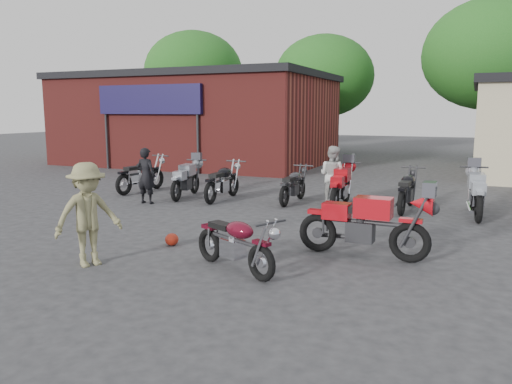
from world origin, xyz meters
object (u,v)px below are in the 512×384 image
at_px(person_dark, 146,176).
at_px(row_bike_5, 407,188).
at_px(row_bike_6, 476,191).
at_px(person_light, 332,175).
at_px(sportbike, 365,221).
at_px(row_bike_1, 186,178).
at_px(row_bike_3, 293,184).
at_px(row_bike_4, 341,184).
at_px(row_bike_0, 141,173).
at_px(helmet, 172,239).
at_px(person_tan, 88,215).
at_px(vintage_motorcycle, 235,239).
at_px(row_bike_2, 223,180).

bearing_deg(person_dark, row_bike_5, -165.34).
bearing_deg(row_bike_6, person_light, 81.97).
relative_size(sportbike, row_bike_1, 1.11).
bearing_deg(row_bike_3, person_light, -76.26).
xyz_separation_m(row_bike_3, row_bike_4, (1.37, -0.10, 0.08)).
xyz_separation_m(row_bike_0, row_bike_1, (1.82, -0.30, -0.03)).
bearing_deg(row_bike_3, row_bike_0, 91.48).
relative_size(helmet, row_bike_6, 0.12).
bearing_deg(sportbike, row_bike_6, 70.24).
xyz_separation_m(sportbike, person_dark, (-6.56, 2.74, 0.13)).
relative_size(row_bike_3, row_bike_6, 0.87).
bearing_deg(person_light, row_bike_5, -163.73).
distance_m(row_bike_5, row_bike_6, 1.62).
bearing_deg(sportbike, row_bike_4, 110.52).
xyz_separation_m(row_bike_3, row_bike_5, (3.02, 0.13, 0.04)).
bearing_deg(person_tan, row_bike_6, -11.99).
bearing_deg(row_bike_5, row_bike_1, 97.04).
height_order(helmet, row_bike_3, row_bike_3).
distance_m(person_dark, person_light, 5.10).
distance_m(vintage_motorcycle, row_bike_2, 6.53).
distance_m(helmet, row_bike_4, 5.46).
height_order(person_tan, row_bike_4, person_tan).
bearing_deg(row_bike_4, row_bike_2, 91.68).
xyz_separation_m(row_bike_5, row_bike_6, (1.62, -0.07, 0.04)).
relative_size(person_dark, row_bike_5, 0.77).
bearing_deg(row_bike_3, row_bike_4, -94.14).
xyz_separation_m(row_bike_0, row_bike_2, (3.01, -0.25, -0.02)).
distance_m(sportbike, helmet, 3.61).
height_order(vintage_motorcycle, row_bike_4, row_bike_4).
xyz_separation_m(person_light, row_bike_5, (1.99, -0.12, -0.22)).
height_order(person_tan, row_bike_2, person_tan).
distance_m(row_bike_0, row_bike_5, 8.05).
height_order(sportbike, person_tan, person_tan).
height_order(sportbike, person_light, person_light).
xyz_separation_m(helmet, row_bike_4, (1.99, 5.06, 0.50)).
bearing_deg(row_bike_0, person_light, -81.57).
xyz_separation_m(helmet, row_bike_0, (-4.40, 5.04, 0.49)).
height_order(helmet, person_tan, person_tan).
bearing_deg(row_bike_5, row_bike_0, 93.73).
bearing_deg(person_light, person_tan, 92.11).
height_order(sportbike, row_bike_0, sportbike).
bearing_deg(person_tan, row_bike_4, 7.52).
bearing_deg(row_bike_4, sportbike, -163.78).
distance_m(helmet, person_tan, 1.83).
height_order(person_dark, row_bike_2, person_dark).
bearing_deg(row_bike_2, person_dark, 128.06).
height_order(helmet, row_bike_5, row_bike_5).
distance_m(person_dark, row_bike_5, 6.95).
relative_size(vintage_motorcycle, person_dark, 1.18).
bearing_deg(person_light, row_bike_3, 33.26).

